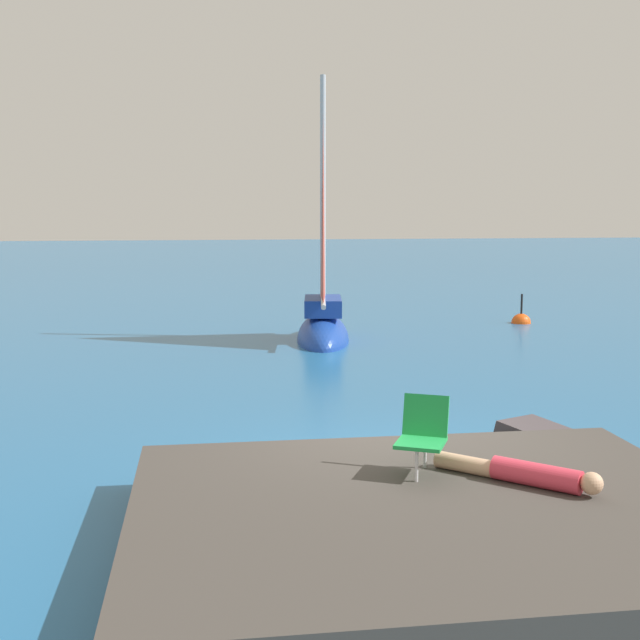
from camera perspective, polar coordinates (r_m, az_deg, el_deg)
The scene contains 8 objects.
ground_plane at distance 10.61m, azimuth 5.35°, elevation -10.24°, with size 160.00×160.00×0.00m, color #236093.
shore_ledge at distance 8.11m, azimuth 7.84°, elevation -14.13°, with size 5.73×4.52×0.51m, color #423D38.
boulder_seaward at distance 10.39m, azimuth 4.25°, elevation -10.61°, with size 0.87×0.69×0.48m, color #393636.
boulder_inland at distance 11.28m, azimuth 15.99°, elevation -9.42°, with size 1.33×1.07×0.73m, color #3F383A.
sailboat_near at distance 20.52m, azimuth 0.21°, elevation -0.33°, with size 1.86×3.96×7.21m.
person_sunbather at distance 8.63m, azimuth 14.04°, elevation -10.33°, with size 1.36×1.32×0.25m.
beach_chair at distance 8.71m, azimuth 7.21°, elevation -7.72°, with size 0.70×0.75×0.80m.
marker_buoy at distance 24.35m, azimuth 13.86°, elevation -0.20°, with size 0.56×0.56×1.13m.
Camera 1 is at (-2.53, -9.77, 3.26)m, focal length 45.81 mm.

